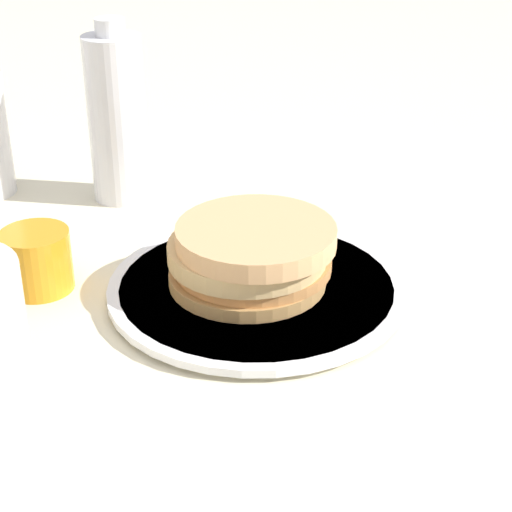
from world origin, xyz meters
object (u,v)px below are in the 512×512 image
plate (256,288)px  juice_glass (37,260)px  pancake_stack (251,254)px  water_bottle_near (117,118)px

plate → juice_glass: (0.18, -0.07, 0.02)m
plate → pancake_stack: 0.03m
pancake_stack → water_bottle_near: (0.07, -0.25, 0.05)m
juice_glass → plate: bearing=158.4°
plate → pancake_stack: size_ratio=1.77×
juice_glass → water_bottle_near: size_ratio=0.31×
plate → pancake_stack: (0.00, -0.00, 0.03)m
plate → water_bottle_near: size_ratio=1.34×
plate → juice_glass: juice_glass is taller
plate → juice_glass: 0.20m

